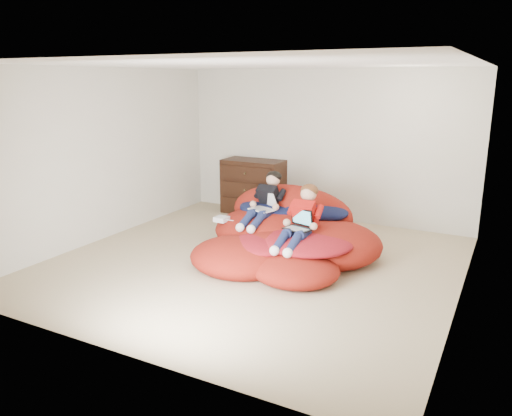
{
  "coord_description": "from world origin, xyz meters",
  "views": [
    {
      "loc": [
        2.87,
        -5.41,
        2.33
      ],
      "look_at": [
        -0.05,
        0.16,
        0.7
      ],
      "focal_mm": 35.0,
      "sensor_mm": 36.0,
      "label": 1
    }
  ],
  "objects_px": {
    "beanbag_pile": "(287,235)",
    "older_boy": "(266,200)",
    "laptop_white": "(264,205)",
    "laptop_black": "(299,224)",
    "younger_boy": "(301,217)",
    "dresser": "(253,187)"
  },
  "relations": [
    {
      "from": "younger_boy",
      "to": "laptop_white",
      "type": "bearing_deg",
      "value": 151.0
    },
    {
      "from": "dresser",
      "to": "older_boy",
      "type": "xyz_separation_m",
      "value": [
        1.01,
        -1.53,
        0.2
      ]
    },
    {
      "from": "older_boy",
      "to": "younger_boy",
      "type": "height_order",
      "value": "older_boy"
    },
    {
      "from": "beanbag_pile",
      "to": "older_boy",
      "type": "xyz_separation_m",
      "value": [
        -0.39,
        0.12,
        0.42
      ]
    },
    {
      "from": "beanbag_pile",
      "to": "older_boy",
      "type": "distance_m",
      "value": 0.59
    },
    {
      "from": "dresser",
      "to": "laptop_white",
      "type": "relative_size",
      "value": 2.46
    },
    {
      "from": "beanbag_pile",
      "to": "laptop_white",
      "type": "relative_size",
      "value": 5.69
    },
    {
      "from": "beanbag_pile",
      "to": "laptop_black",
      "type": "relative_size",
      "value": 6.51
    },
    {
      "from": "dresser",
      "to": "younger_boy",
      "type": "xyz_separation_m",
      "value": [
        1.75,
        -1.98,
        0.15
      ]
    },
    {
      "from": "dresser",
      "to": "laptop_black",
      "type": "distance_m",
      "value": 2.69
    },
    {
      "from": "dresser",
      "to": "younger_boy",
      "type": "height_order",
      "value": "younger_boy"
    },
    {
      "from": "older_boy",
      "to": "laptop_black",
      "type": "xyz_separation_m",
      "value": [
        0.73,
        -0.51,
        -0.12
      ]
    },
    {
      "from": "younger_boy",
      "to": "laptop_black",
      "type": "distance_m",
      "value": 0.09
    },
    {
      "from": "laptop_black",
      "to": "beanbag_pile",
      "type": "bearing_deg",
      "value": 130.53
    },
    {
      "from": "dresser",
      "to": "laptop_white",
      "type": "bearing_deg",
      "value": -57.24
    },
    {
      "from": "dresser",
      "to": "laptop_black",
      "type": "relative_size",
      "value": 2.81
    },
    {
      "from": "beanbag_pile",
      "to": "laptop_white",
      "type": "bearing_deg",
      "value": 170.39
    },
    {
      "from": "beanbag_pile",
      "to": "older_boy",
      "type": "relative_size",
      "value": 2.42
    },
    {
      "from": "older_boy",
      "to": "laptop_black",
      "type": "relative_size",
      "value": 2.69
    },
    {
      "from": "laptop_white",
      "to": "laptop_black",
      "type": "bearing_deg",
      "value": -32.34
    },
    {
      "from": "laptop_black",
      "to": "laptop_white",
      "type": "bearing_deg",
      "value": 147.66
    },
    {
      "from": "younger_boy",
      "to": "laptop_white",
      "type": "xyz_separation_m",
      "value": [
        -0.73,
        0.41,
        -0.01
      ]
    }
  ]
}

